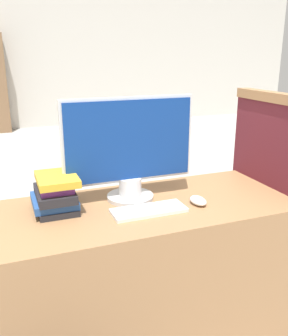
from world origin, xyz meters
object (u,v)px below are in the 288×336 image
Objects in this scene: monitor at (130,150)px; keyboard at (149,210)px; mouse at (198,201)px; book_stack at (55,193)px.

monitor reaches higher than keyboard.
mouse is (0.28, -0.18, -0.23)m from monitor.
monitor reaches higher than mouse.
monitor is at bearing 146.63° from mouse.
keyboard is 0.25m from mouse.
monitor is at bearing 97.85° from keyboard.
keyboard is 3.09× the size of mouse.
mouse is 0.66m from book_stack.
mouse is at bearing 0.24° from keyboard.
mouse is at bearing -15.36° from book_stack.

